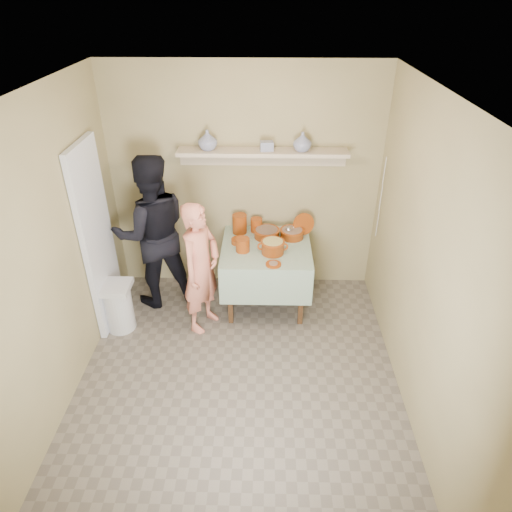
{
  "coord_description": "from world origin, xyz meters",
  "views": [
    {
      "loc": [
        0.24,
        -3.03,
        3.25
      ],
      "look_at": [
        0.15,
        0.75,
        0.95
      ],
      "focal_mm": 32.0,
      "sensor_mm": 36.0,
      "label": 1
    }
  ],
  "objects_px": {
    "serving_table": "(266,255)",
    "trash_bin": "(118,306)",
    "cazuela_rice": "(273,246)",
    "person_helper": "(153,233)",
    "person_cook": "(201,268)"
  },
  "relations": [
    {
      "from": "cazuela_rice",
      "to": "trash_bin",
      "type": "distance_m",
      "value": 1.76
    },
    {
      "from": "serving_table",
      "to": "person_cook",
      "type": "bearing_deg",
      "value": -148.27
    },
    {
      "from": "person_helper",
      "to": "serving_table",
      "type": "relative_size",
      "value": 1.82
    },
    {
      "from": "trash_bin",
      "to": "serving_table",
      "type": "bearing_deg",
      "value": 17.67
    },
    {
      "from": "person_cook",
      "to": "serving_table",
      "type": "bearing_deg",
      "value": -31.28
    },
    {
      "from": "serving_table",
      "to": "cazuela_rice",
      "type": "bearing_deg",
      "value": -65.79
    },
    {
      "from": "person_helper",
      "to": "cazuela_rice",
      "type": "height_order",
      "value": "person_helper"
    },
    {
      "from": "person_cook",
      "to": "trash_bin",
      "type": "xyz_separation_m",
      "value": [
        -0.9,
        -0.09,
        -0.44
      ]
    },
    {
      "from": "cazuela_rice",
      "to": "trash_bin",
      "type": "bearing_deg",
      "value": -168.0
    },
    {
      "from": "person_cook",
      "to": "person_helper",
      "type": "xyz_separation_m",
      "value": [
        -0.58,
        0.46,
        0.16
      ]
    },
    {
      "from": "trash_bin",
      "to": "person_helper",
      "type": "bearing_deg",
      "value": 59.71
    },
    {
      "from": "person_helper",
      "to": "serving_table",
      "type": "xyz_separation_m",
      "value": [
        1.25,
        -0.05,
        -0.24
      ]
    },
    {
      "from": "person_helper",
      "to": "serving_table",
      "type": "bearing_deg",
      "value": 157.19
    },
    {
      "from": "person_cook",
      "to": "cazuela_rice",
      "type": "xyz_separation_m",
      "value": [
        0.73,
        0.26,
        0.12
      ]
    },
    {
      "from": "serving_table",
      "to": "trash_bin",
      "type": "relative_size",
      "value": 1.74
    }
  ]
}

